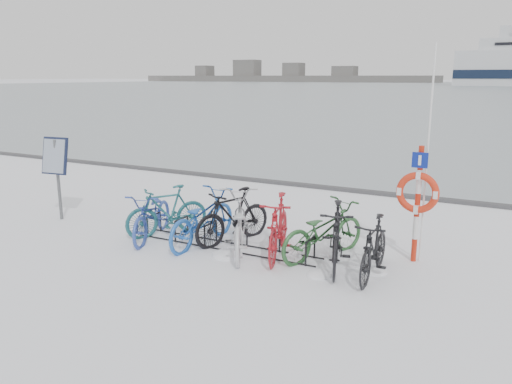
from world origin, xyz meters
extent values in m
plane|color=white|center=(0.00, 0.00, 0.00)|extent=(900.00, 900.00, 0.00)
cube|color=#99A5AC|center=(0.00, 155.00, 0.01)|extent=(400.00, 298.00, 0.02)
cube|color=#3F3F42|center=(0.00, 5.90, 0.05)|extent=(400.00, 0.25, 0.10)
cylinder|color=black|center=(-1.80, -0.22, 0.22)|extent=(0.04, 0.04, 0.44)
cylinder|color=black|center=(-1.80, 0.22, 0.22)|extent=(0.04, 0.04, 0.44)
cylinder|color=black|center=(-1.80, 0.00, 0.44)|extent=(0.04, 0.44, 0.04)
cylinder|color=black|center=(-1.08, -0.22, 0.22)|extent=(0.04, 0.04, 0.44)
cylinder|color=black|center=(-1.08, 0.22, 0.22)|extent=(0.04, 0.04, 0.44)
cylinder|color=black|center=(-1.08, 0.00, 0.44)|extent=(0.04, 0.44, 0.04)
cylinder|color=black|center=(-0.36, -0.22, 0.22)|extent=(0.04, 0.04, 0.44)
cylinder|color=black|center=(-0.36, 0.22, 0.22)|extent=(0.04, 0.04, 0.44)
cylinder|color=black|center=(-0.36, 0.00, 0.44)|extent=(0.04, 0.44, 0.04)
cylinder|color=black|center=(0.36, -0.22, 0.22)|extent=(0.04, 0.04, 0.44)
cylinder|color=black|center=(0.36, 0.22, 0.22)|extent=(0.04, 0.04, 0.44)
cylinder|color=black|center=(0.36, 0.00, 0.44)|extent=(0.04, 0.44, 0.04)
cylinder|color=black|center=(1.08, -0.22, 0.22)|extent=(0.04, 0.04, 0.44)
cylinder|color=black|center=(1.08, 0.22, 0.22)|extent=(0.04, 0.04, 0.44)
cylinder|color=black|center=(1.08, 0.00, 0.44)|extent=(0.04, 0.44, 0.04)
cylinder|color=black|center=(1.80, -0.22, 0.22)|extent=(0.04, 0.04, 0.44)
cylinder|color=black|center=(1.80, 0.22, 0.22)|extent=(0.04, 0.04, 0.44)
cylinder|color=black|center=(1.80, 0.00, 0.44)|extent=(0.04, 0.44, 0.04)
cylinder|color=black|center=(0.00, -0.22, 0.02)|extent=(4.00, 0.03, 0.03)
cylinder|color=black|center=(0.00, 0.22, 0.02)|extent=(4.00, 0.03, 0.03)
cylinder|color=#595B5E|center=(-4.53, -0.09, 0.95)|extent=(0.07, 0.07, 1.91)
cube|color=black|center=(-4.53, -0.12, 1.54)|extent=(0.68, 0.33, 0.86)
cube|color=#8C99AD|center=(-4.53, -0.16, 1.54)|extent=(0.61, 0.25, 0.77)
cylinder|color=red|center=(3.48, 0.94, 0.21)|extent=(0.10, 0.10, 0.43)
cylinder|color=silver|center=(3.48, 0.94, 0.64)|extent=(0.10, 0.10, 0.43)
cylinder|color=red|center=(3.48, 0.94, 1.07)|extent=(0.10, 0.10, 0.43)
cylinder|color=silver|center=(3.48, 0.94, 1.50)|extent=(0.10, 0.10, 0.43)
cylinder|color=red|center=(3.48, 0.94, 1.93)|extent=(0.10, 0.10, 0.43)
torus|color=red|center=(3.48, 0.85, 1.32)|extent=(0.75, 0.13, 0.75)
cube|color=navy|center=(3.48, 0.86, 1.90)|extent=(0.27, 0.03, 0.27)
cylinder|color=silver|center=(3.58, 0.99, 1.95)|extent=(0.04, 0.04, 3.91)
cube|color=#4A4A4A|center=(-120.00, 260.00, 1.75)|extent=(180.00, 12.00, 3.50)
cube|color=#4A4A4A|center=(-150.00, 260.00, 5.50)|extent=(24.00, 10.00, 8.00)
cube|color=#4A4A4A|center=(-90.00, 260.00, 5.00)|extent=(20.00, 10.00, 6.00)
imported|color=#2F479F|center=(-1.69, -0.17, 0.53)|extent=(1.28, 2.12, 1.05)
imported|color=#1E5A61|center=(-1.55, 0.14, 0.55)|extent=(1.42, 1.83, 1.10)
imported|color=blue|center=(-0.55, -0.01, 0.56)|extent=(0.82, 2.17, 1.12)
imported|color=black|center=(-0.04, 0.37, 0.57)|extent=(1.18, 1.98, 1.15)
imported|color=#B7BABF|center=(0.34, -0.10, 0.59)|extent=(1.74, 2.35, 1.18)
imported|color=#AB1A23|center=(1.13, 0.06, 0.60)|extent=(1.07, 2.06, 1.19)
imported|color=#2B5C2F|center=(1.90, 0.39, 0.54)|extent=(1.52, 2.18, 1.09)
imported|color=black|center=(2.29, 0.01, 0.59)|extent=(1.09, 2.04, 1.18)
imported|color=black|center=(2.99, -0.11, 0.53)|extent=(0.53, 1.77, 1.06)
ellipsoid|color=white|center=(-0.98, 0.40, 0.00)|extent=(0.50, 0.50, 0.18)
ellipsoid|color=white|center=(-2.44, 0.17, 0.00)|extent=(0.41, 0.41, 0.14)
ellipsoid|color=white|center=(3.00, 0.06, 0.00)|extent=(0.40, 0.40, 0.14)
ellipsoid|color=white|center=(0.67, 0.89, 0.00)|extent=(0.36, 0.36, 0.13)
ellipsoid|color=white|center=(1.41, 0.36, 0.00)|extent=(0.42, 0.42, 0.15)
ellipsoid|color=white|center=(2.17, -0.52, 0.00)|extent=(0.45, 0.45, 0.16)
ellipsoid|color=white|center=(0.28, -0.42, 0.00)|extent=(0.61, 0.61, 0.21)
camera|label=1|loc=(4.90, -8.15, 3.35)|focal=35.00mm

